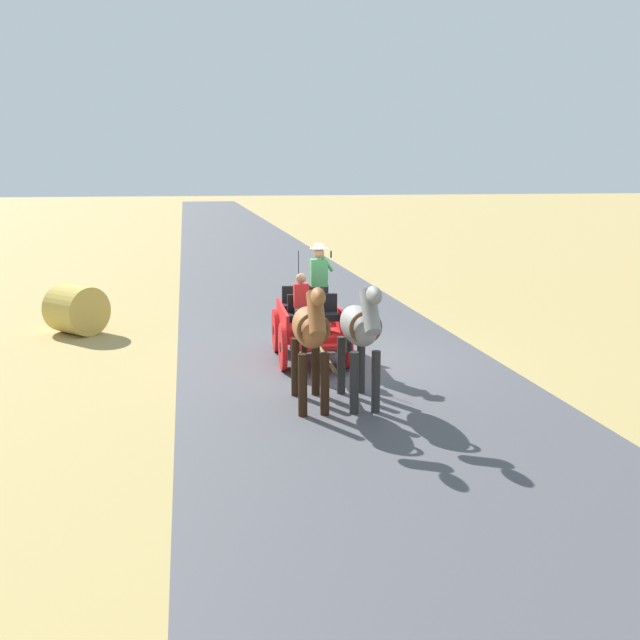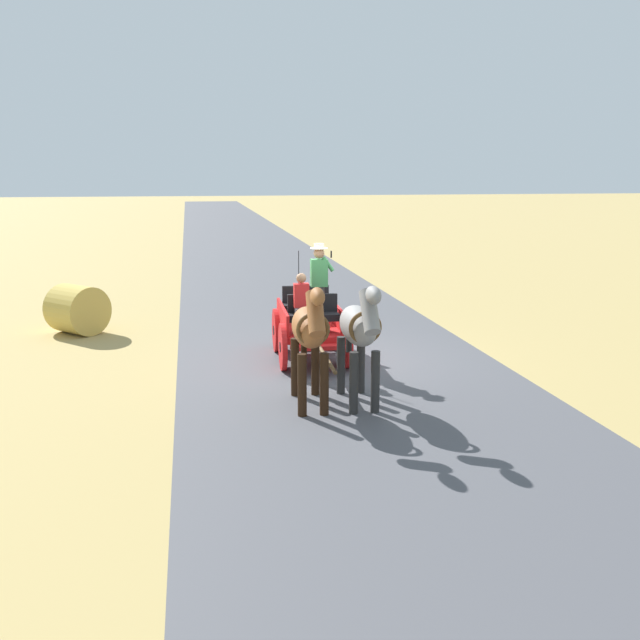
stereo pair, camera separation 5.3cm
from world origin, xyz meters
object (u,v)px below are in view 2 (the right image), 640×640
object	(u,v)px
horse_drawn_carriage	(310,322)
horse_off_side	(310,331)
horse_near_side	(359,329)
hay_bale	(77,309)

from	to	relation	value
horse_drawn_carriage	horse_off_side	world-z (taller)	horse_drawn_carriage
horse_near_side	horse_off_side	bearing A→B (deg)	-1.88
horse_drawn_carriage	hay_bale	bearing A→B (deg)	-34.14
horse_drawn_carriage	hay_bale	size ratio (longest dim) A/B	3.76
horse_drawn_carriage	horse_near_side	xyz separation A→B (m)	(-0.32, 3.04, 0.51)
horse_near_side	hay_bale	distance (m)	8.61
horse_drawn_carriage	horse_off_side	distance (m)	3.10
horse_drawn_carriage	horse_off_side	bearing A→B (deg)	80.15
hay_bale	horse_near_side	bearing A→B (deg)	130.05
horse_off_side	hay_bale	world-z (taller)	horse_off_side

